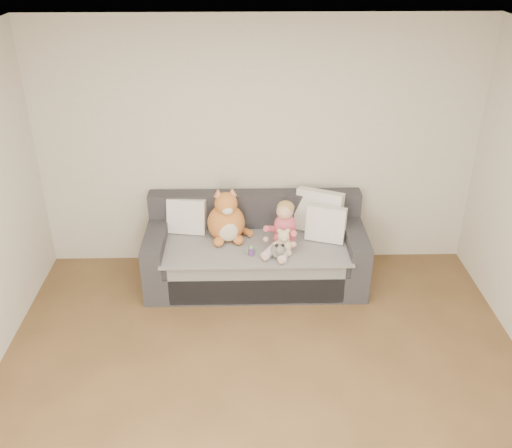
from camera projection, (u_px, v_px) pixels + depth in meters
The scene contains 10 objects.
room_shell at pixel (266, 253), 3.95m from camera, with size 5.00×5.00×5.00m.
sofa at pixel (256, 253), 5.87m from camera, with size 2.20×0.94×0.85m.
cushion_left at pixel (187, 216), 5.85m from camera, with size 0.42×0.24×0.37m.
cushion_right_back at pixel (319, 211), 5.86m from camera, with size 0.52×0.39×0.45m.
cushion_right_front at pixel (326, 224), 5.70m from camera, with size 0.43×0.29×0.37m.
toddler at pixel (284, 229), 5.56m from camera, with size 0.36×0.49×0.49m.
plush_cat at pixel (227, 220), 5.70m from camera, with size 0.47×0.43×0.58m.
teddy_bear at pixel (284, 243), 5.50m from camera, with size 0.22×0.16×0.27m.
plush_cow at pixel (279, 251), 5.44m from camera, with size 0.15×0.23×0.19m.
sippy_cup at pixel (251, 250), 5.49m from camera, with size 0.10×0.07×0.11m.
Camera 1 is at (-0.15, -2.96, 3.35)m, focal length 40.00 mm.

